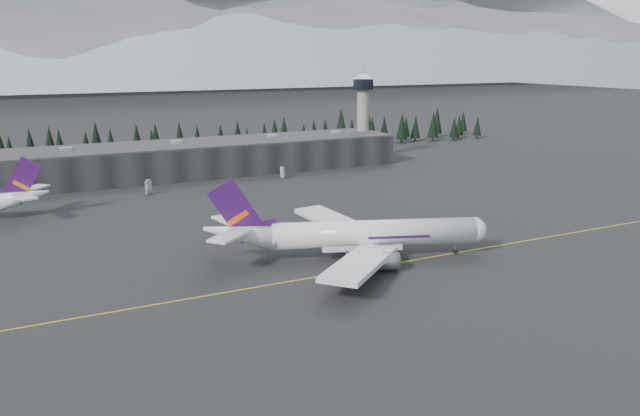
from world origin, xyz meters
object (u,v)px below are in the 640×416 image
jet_main (350,235)px  gse_vehicle_a (149,193)px  control_tower (363,107)px  gse_vehicle_b (283,176)px  terminal (202,158)px

jet_main → gse_vehicle_a: (-28.42, 88.69, -4.78)m
control_tower → jet_main: 143.51m
control_tower → jet_main: size_ratio=0.58×
control_tower → gse_vehicle_b: (-50.41, -26.46, -22.62)m
terminal → jet_main: bearing=-89.6°
terminal → gse_vehicle_a: (-27.51, -29.91, -5.55)m
control_tower → terminal: bearing=-177.7°
jet_main → gse_vehicle_b: size_ratio=14.04×
jet_main → gse_vehicle_b: bearing=95.8°
gse_vehicle_a → gse_vehicle_b: gse_vehicle_b is taller
control_tower → gse_vehicle_a: bearing=-162.2°
terminal → jet_main: size_ratio=2.47×
gse_vehicle_a → gse_vehicle_b: (52.10, 6.45, 0.03)m
control_tower → gse_vehicle_b: bearing=-152.3°
terminal → gse_vehicle_a: size_ratio=29.60×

